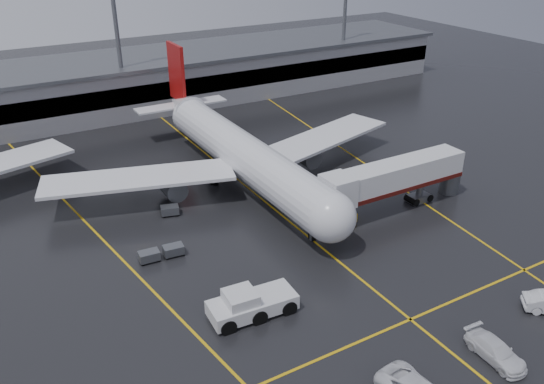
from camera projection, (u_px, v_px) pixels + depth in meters
ground at (278, 212)px, 64.18m from camera, size 220.00×220.00×0.00m
apron_line_centre at (278, 212)px, 64.18m from camera, size 0.25×90.00×0.02m
apron_line_stop at (410, 319)px, 47.13m from camera, size 60.00×0.25×0.02m
apron_line_left at (82, 218)px, 62.94m from camera, size 9.99×69.35×0.02m
apron_line_right at (350, 154)px, 80.01m from camera, size 7.57×69.64×0.02m
terminal at (142, 81)px, 99.39m from camera, size 122.00×19.00×8.60m
light_mast_mid at (117, 30)px, 88.02m from camera, size 3.00×1.20×25.45m
light_mast_right at (345, 9)px, 108.24m from camera, size 3.00×1.20×25.45m
main_airliner at (239, 151)px, 69.82m from camera, size 48.80×45.60×14.10m
jet_bridge at (395, 179)px, 63.12m from camera, size 19.90×3.40×6.05m
pushback_tractor at (250, 304)px, 47.25m from camera, size 7.73×3.69×2.70m
belt_loader at (341, 216)px, 62.29m from camera, size 3.57×2.46×2.08m
service_van_b at (496, 351)px, 42.66m from camera, size 2.40×5.34×1.52m
baggage_cart_a at (173, 250)px, 55.82m from camera, size 2.11×1.48×1.12m
baggage_cart_b at (149, 256)px, 54.83m from camera, size 2.09×1.44×1.12m
baggage_cart_c at (170, 210)px, 63.38m from camera, size 2.27×1.78×1.12m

